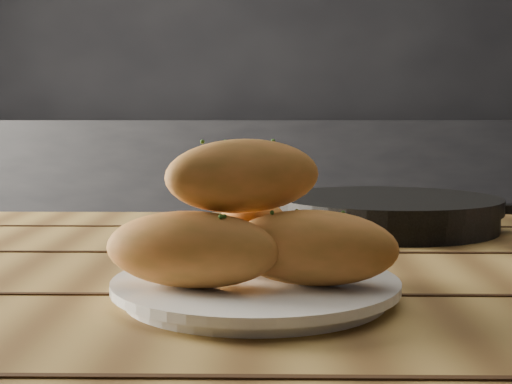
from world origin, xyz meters
The scene contains 6 objects.
back_wall centered at (0.00, 2.00, 1.35)m, with size 4.00×0.04×2.70m, color black.
counter centered at (0.00, 1.70, 0.45)m, with size 2.80×0.60×0.90m, color black.
table centered at (0.20, -0.71, 0.66)m, with size 1.56×0.92×0.75m.
plate centered at (0.00, -0.83, 0.76)m, with size 0.24×0.24×0.02m.
bread_rolls centered at (0.00, -0.83, 0.81)m, with size 0.25×0.20×0.12m.
skillet centered at (0.18, -0.42, 0.77)m, with size 0.45×0.32×0.05m.
Camera 1 is at (0.01, -1.42, 0.90)m, focal length 50.00 mm.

